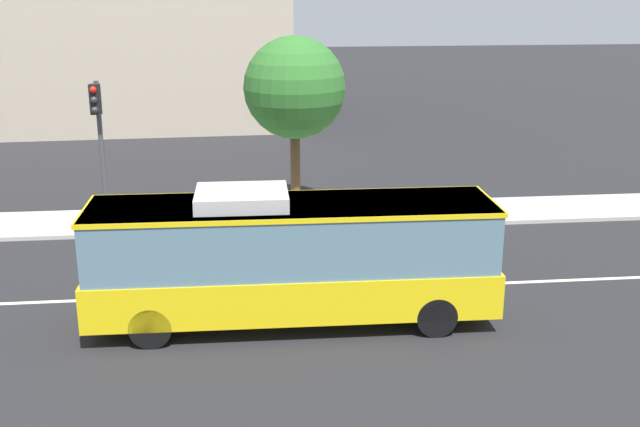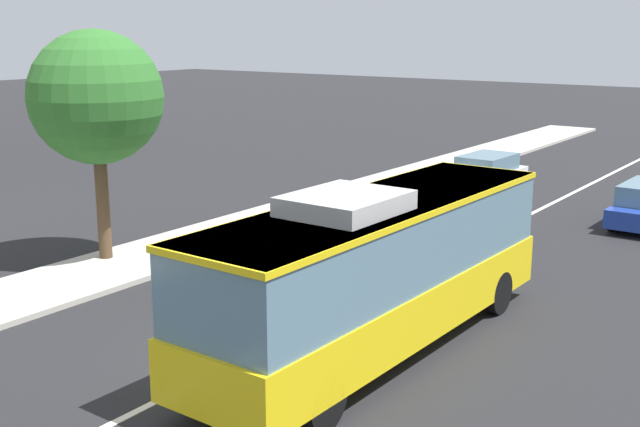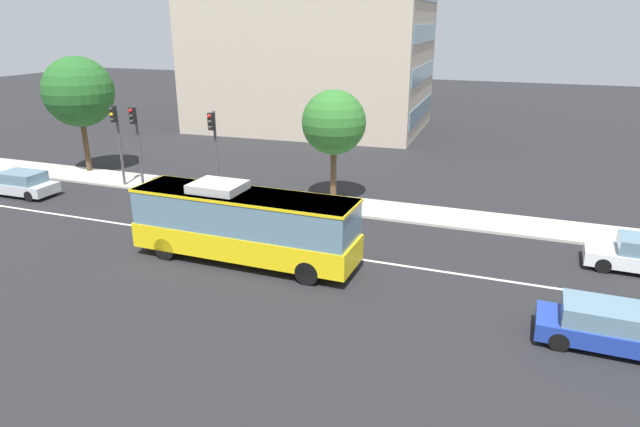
% 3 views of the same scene
% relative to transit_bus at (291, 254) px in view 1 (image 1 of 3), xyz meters
% --- Properties ---
extents(ground_plane, '(160.00, 160.00, 0.00)m').
position_rel_transit_bus_xyz_m(ground_plane, '(-1.77, 1.90, -1.81)').
color(ground_plane, black).
extents(sidewalk_kerb, '(80.00, 2.96, 0.14)m').
position_rel_transit_bus_xyz_m(sidewalk_kerb, '(-1.77, 8.68, -1.74)').
color(sidewalk_kerb, '#B2ADA3').
rests_on(sidewalk_kerb, ground_plane).
extents(lane_centre_line, '(76.00, 0.16, 0.01)m').
position_rel_transit_bus_xyz_m(lane_centre_line, '(-1.77, 1.90, -1.80)').
color(lane_centre_line, silver).
rests_on(lane_centre_line, ground_plane).
extents(transit_bus, '(10.04, 2.66, 3.46)m').
position_rel_transit_bus_xyz_m(transit_bus, '(0.00, 0.00, 0.00)').
color(transit_bus, yellow).
rests_on(transit_bus, ground_plane).
extents(traffic_light_mid_block, '(0.34, 0.62, 5.20)m').
position_rel_transit_bus_xyz_m(traffic_light_mid_block, '(-5.68, 7.30, 1.75)').
color(traffic_light_mid_block, '#47474C').
rests_on(traffic_light_mid_block, ground_plane).
extents(street_tree_kerbside_left, '(3.62, 3.62, 6.43)m').
position_rel_transit_bus_xyz_m(street_tree_kerbside_left, '(0.82, 9.44, 2.79)').
color(street_tree_kerbside_left, '#4C3823').
rests_on(street_tree_kerbside_left, ground_plane).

